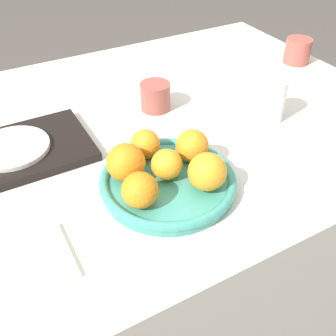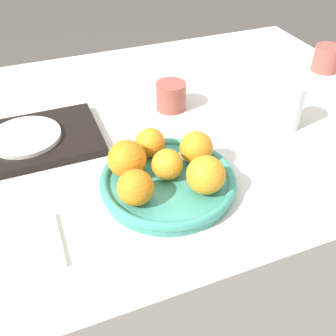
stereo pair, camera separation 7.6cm
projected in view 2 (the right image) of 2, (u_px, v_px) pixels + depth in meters
ground_plane at (133, 299)px, 1.41m from camera, size 12.00×12.00×0.00m
table at (126, 231)px, 1.18m from camera, size 1.54×0.95×0.73m
fruit_platter at (168, 181)px, 0.78m from camera, size 0.27×0.27×0.03m
orange_0 at (150, 143)px, 0.82m from camera, size 0.06×0.06×0.06m
orange_1 at (206, 175)px, 0.73m from camera, size 0.07×0.07×0.07m
orange_2 at (167, 164)px, 0.77m from camera, size 0.06×0.06×0.06m
orange_3 at (127, 159)px, 0.77m from camera, size 0.08×0.08×0.08m
orange_4 at (196, 148)px, 0.80m from camera, size 0.07×0.07×0.07m
orange_5 at (135, 188)px, 0.71m from camera, size 0.07×0.07×0.07m
water_glass at (288, 107)px, 0.93m from camera, size 0.06×0.06×0.11m
serving_tray at (26, 142)px, 0.90m from camera, size 0.33×0.21×0.02m
side_plate at (25, 136)px, 0.89m from camera, size 0.16×0.16×0.01m
cup_1 at (171, 96)px, 1.01m from camera, size 0.08×0.08×0.07m
cup_2 at (327, 58)px, 1.19m from camera, size 0.08×0.08×0.08m
napkin at (20, 249)px, 0.66m from camera, size 0.14×0.13×0.01m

